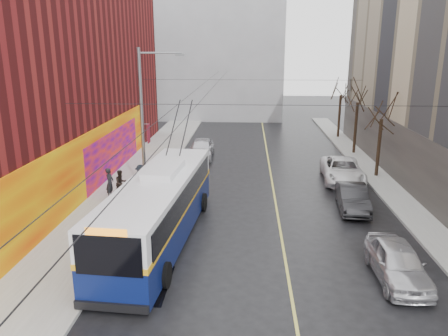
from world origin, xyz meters
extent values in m
plane|color=black|center=(0.00, 0.00, 0.00)|extent=(140.00, 140.00, 0.00)
cube|color=gray|center=(-8.00, 12.00, 0.07)|extent=(4.00, 60.00, 0.15)
cube|color=gray|center=(9.00, 12.00, 0.07)|extent=(2.00, 60.00, 0.15)
cube|color=#BFB74C|center=(1.50, 14.00, 0.00)|extent=(0.12, 50.00, 0.01)
cube|color=#5A1213|center=(-16.00, 14.00, 7.00)|extent=(12.00, 36.00, 14.00)
cube|color=#E44105|center=(-9.96, 10.00, 2.00)|extent=(0.08, 28.00, 4.00)
cube|color=#51048F|center=(-9.92, 16.00, 1.60)|extent=(0.06, 12.00, 3.20)
cube|color=#4C4742|center=(9.97, 14.00, 2.00)|extent=(0.06, 36.00, 4.00)
cube|color=gray|center=(-6.00, 45.00, 9.00)|extent=(20.00, 12.00, 18.00)
cylinder|color=slate|center=(-6.30, 10.00, 4.50)|extent=(0.20, 0.20, 9.00)
cube|color=maroon|center=(-5.95, 10.00, 4.20)|extent=(0.04, 0.60, 1.10)
cylinder|color=slate|center=(-5.10, 10.00, 8.70)|extent=(2.40, 0.10, 0.10)
cube|color=slate|center=(-4.00, 10.00, 8.60)|extent=(0.50, 0.22, 0.12)
cylinder|color=black|center=(-3.80, 15.00, 6.20)|extent=(0.02, 60.00, 0.02)
cylinder|color=black|center=(-2.80, 15.00, 6.20)|extent=(0.02, 60.00, 0.02)
cylinder|color=black|center=(0.00, 6.00, 6.40)|extent=(18.00, 0.02, 0.02)
cylinder|color=black|center=(0.00, 22.00, 6.40)|extent=(18.00, 0.02, 0.02)
cylinder|color=black|center=(9.00, 16.00, 2.10)|extent=(0.24, 0.24, 4.20)
cylinder|color=black|center=(9.00, 23.00, 2.24)|extent=(0.24, 0.24, 4.48)
cylinder|color=black|center=(9.00, 30.00, 2.18)|extent=(0.24, 0.24, 4.37)
cube|color=black|center=(-4.33, 0.59, 0.00)|extent=(2.20, 3.07, 0.01)
ellipsoid|color=slate|center=(-3.40, 9.66, 8.09)|extent=(0.44, 0.20, 0.12)
ellipsoid|color=slate|center=(-2.19, 11.20, 7.58)|extent=(0.44, 0.20, 0.12)
ellipsoid|color=slate|center=(-2.90, 9.75, 6.82)|extent=(0.44, 0.20, 0.12)
cube|color=#091346|center=(-4.37, 4.69, 0.98)|extent=(3.62, 12.59, 1.55)
cube|color=silver|center=(-4.37, 4.69, 2.43)|extent=(3.62, 12.59, 1.35)
cube|color=#E9A214|center=(-4.37, 4.69, 1.76)|extent=(3.67, 12.63, 0.23)
cube|color=black|center=(-4.84, -1.51, 2.28)|extent=(2.38, 0.22, 1.45)
cube|color=black|center=(-3.90, 10.90, 2.28)|extent=(2.38, 0.22, 1.24)
cube|color=black|center=(-5.73, 4.80, 2.33)|extent=(0.90, 11.35, 1.03)
cube|color=black|center=(-3.00, 4.59, 2.33)|extent=(0.90, 11.35, 1.03)
cube|color=silver|center=(-4.29, 5.73, 3.26)|extent=(1.68, 3.20, 0.31)
cube|color=black|center=(-4.84, -1.55, 0.36)|extent=(2.69, 0.33, 0.31)
cylinder|color=black|center=(-6.02, 0.67, 0.52)|extent=(0.39, 1.06, 1.03)
cylinder|color=black|center=(-3.34, 0.47, 0.52)|extent=(0.39, 1.06, 1.03)
cylinder|color=black|center=(-5.39, 8.92, 0.52)|extent=(0.39, 1.06, 1.03)
cylinder|color=black|center=(-2.71, 8.72, 0.52)|extent=(0.39, 1.06, 1.03)
cylinder|color=black|center=(-4.38, 9.36, 4.76)|extent=(0.33, 3.59, 2.54)
cylinder|color=black|center=(-3.65, 9.31, 4.76)|extent=(0.33, 3.59, 2.54)
imported|color=silver|center=(5.80, 1.56, 0.76)|extent=(1.82, 4.48, 1.52)
imported|color=#272729|center=(5.80, 9.38, 0.72)|extent=(1.84, 4.46, 1.44)
imported|color=white|center=(6.34, 14.91, 0.79)|extent=(2.99, 5.86, 1.59)
imported|color=silver|center=(-4.08, 20.88, 0.82)|extent=(1.95, 4.82, 1.64)
imported|color=black|center=(-8.54, 10.28, 1.07)|extent=(0.49, 0.70, 1.84)
imported|color=black|center=(-7.93, 10.53, 0.98)|extent=(1.01, 1.02, 1.66)
imported|color=black|center=(-6.86, 11.24, 1.06)|extent=(1.05, 1.34, 1.82)
camera|label=1|loc=(-0.22, -14.51, 9.03)|focal=35.00mm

